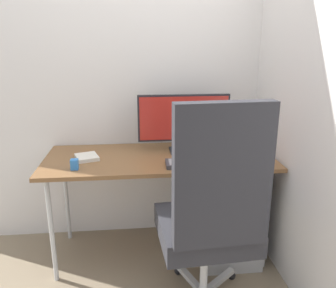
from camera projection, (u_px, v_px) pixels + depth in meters
name	position (u px, v px, depth m)	size (l,w,h in m)	color
ground_plane	(160.00, 251.00, 2.42)	(8.00, 8.00, 0.00)	gray
wall_back	(155.00, 45.00, 2.34)	(3.17, 0.04, 2.80)	white
wall_side_right	(301.00, 45.00, 1.86)	(0.04, 2.32, 2.80)	white
desk	(159.00, 163.00, 2.23)	(1.46, 0.62, 0.71)	brown
office_chair	(212.00, 214.00, 1.67)	(0.58, 0.59, 1.19)	black
filing_cabinet	(224.00, 213.00, 2.34)	(0.39, 0.53, 0.59)	#B2B5BA
monitor	(184.00, 120.00, 2.27)	(0.61, 0.15, 0.38)	black
keyboard	(203.00, 163.00, 2.05)	(0.45, 0.15, 0.03)	#333338
mouse	(264.00, 158.00, 2.12)	(0.05, 0.09, 0.04)	black
pen_holder	(249.00, 147.00, 2.27)	(0.08, 0.08, 0.17)	gray
notebook	(87.00, 157.00, 2.16)	(0.13, 0.15, 0.02)	silver
desk_clamp_accessory	(75.00, 164.00, 1.98)	(0.04, 0.04, 0.06)	#337FD8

